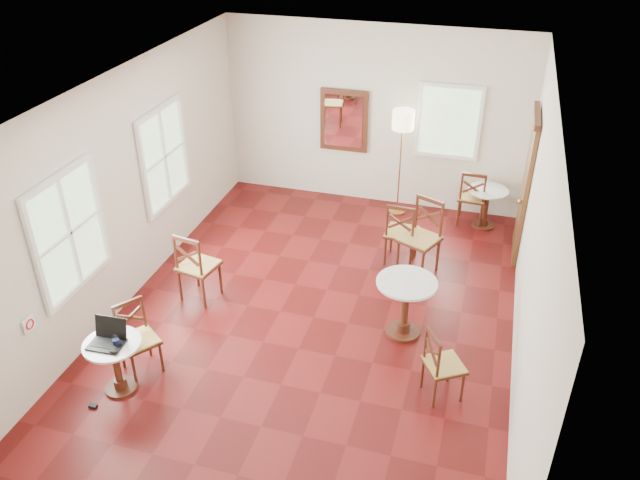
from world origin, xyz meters
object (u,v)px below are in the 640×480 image
at_px(cafe_table_near, 116,361).
at_px(water_glass, 115,339).
at_px(chair_mid_b, 442,365).
at_px(cafe_table_mid, 405,302).
at_px(chair_back_a, 472,197).
at_px(chair_near_b, 138,339).
at_px(chair_near_a, 197,266).
at_px(navy_mug, 116,343).
at_px(laptop, 108,337).
at_px(floor_lamp, 403,127).
at_px(chair_mid_a, 401,232).
at_px(mouse, 114,352).
at_px(cafe_table_back, 486,204).
at_px(power_adapter, 93,406).
at_px(chair_back_b, 421,237).

relative_size(cafe_table_near, water_glass, 7.10).
bearing_deg(chair_mid_b, water_glass, 72.78).
relative_size(cafe_table_mid, chair_back_a, 0.83).
bearing_deg(chair_near_b, cafe_table_mid, -26.18).
bearing_deg(chair_near_a, navy_mug, 99.47).
distance_m(cafe_table_near, chair_near_a, 1.84).
bearing_deg(laptop, floor_lamp, 62.99).
height_order(cafe_table_mid, chair_near_a, chair_near_a).
bearing_deg(chair_mid_a, mouse, 58.91).
bearing_deg(cafe_table_back, chair_near_b, -128.52).
bearing_deg(cafe_table_near, cafe_table_back, 53.18).
bearing_deg(laptop, chair_back_a, 52.50).
bearing_deg(cafe_table_mid, chair_mid_a, 101.51).
height_order(cafe_table_mid, chair_back_a, chair_back_a).
bearing_deg(water_glass, floor_lamp, 66.17).
xyz_separation_m(cafe_table_near, chair_back_a, (3.43, 4.96, 0.06)).
bearing_deg(chair_near_b, chair_back_a, -0.17).
height_order(chair_near_b, navy_mug, chair_near_b).
relative_size(chair_back_a, mouse, 8.61).
relative_size(mouse, navy_mug, 1.02).
distance_m(cafe_table_near, laptop, 0.32).
bearing_deg(chair_near_b, power_adapter, -160.00).
bearing_deg(chair_back_b, laptop, -106.82).
distance_m(floor_lamp, navy_mug, 5.51).
height_order(chair_mid_b, mouse, chair_mid_b).
distance_m(chair_near_a, mouse, 1.98).
distance_m(chair_near_b, navy_mug, 0.47).
bearing_deg(navy_mug, chair_back_b, 50.54).
distance_m(chair_near_b, chair_mid_a, 3.97).
bearing_deg(cafe_table_near, chair_back_b, 49.57).
bearing_deg(chair_mid_a, water_glass, 56.90).
bearing_deg(power_adapter, chair_near_a, 83.45).
bearing_deg(chair_mid_a, cafe_table_back, -125.56).
relative_size(cafe_table_near, laptop, 1.75).
height_order(chair_mid_b, chair_back_a, chair_back_a).
height_order(chair_near_a, chair_near_b, chair_near_a).
bearing_deg(chair_near_b, water_glass, -147.66).
distance_m(chair_near_a, water_glass, 1.83).
distance_m(chair_near_b, chair_back_b, 4.06).
bearing_deg(power_adapter, chair_back_a, 56.00).
xyz_separation_m(chair_mid_b, chair_back_b, (-0.60, 2.43, 0.11)).
bearing_deg(mouse, cafe_table_near, 143.17).
bearing_deg(mouse, navy_mug, 121.13).
relative_size(navy_mug, water_glass, 1.15).
xyz_separation_m(cafe_table_near, cafe_table_back, (3.67, 4.90, -0.00)).
height_order(cafe_table_near, power_adapter, cafe_table_near).
bearing_deg(chair_back_b, cafe_table_near, -106.39).
relative_size(mouse, water_glass, 1.17).
distance_m(chair_back_a, water_glass, 6.00).
distance_m(cafe_table_back, chair_mid_a, 1.81).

